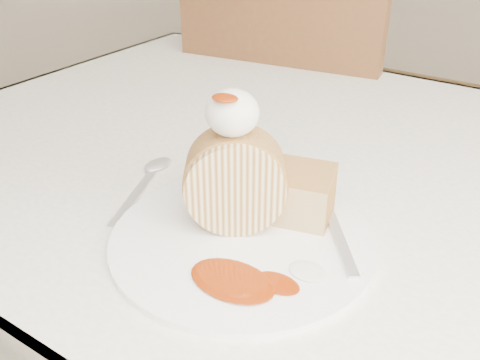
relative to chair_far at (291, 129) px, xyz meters
The scene contains 10 objects.
table 0.61m from the chair_far, 53.51° to the right, with size 1.40×0.90×0.75m.
chair_far is the anchor object (origin of this frame).
plate 0.80m from the chair_far, 65.54° to the right, with size 0.29×0.29×0.01m, color white.
roulade_slice 0.79m from the chair_far, 66.49° to the right, with size 0.11×0.11×0.06m, color beige.
cake_chunk 0.77m from the chair_far, 60.67° to the right, with size 0.07×0.06×0.05m, color #AE7D42.
whipped_cream 0.82m from the chair_far, 66.72° to the right, with size 0.06×0.06×0.05m, color white.
caramel_drizzle 0.85m from the chair_far, 67.04° to the right, with size 0.03×0.02×0.01m, color maroon.
caramel_pool 0.88m from the chair_far, 65.38° to the right, with size 0.09×0.06×0.00m, color maroon, non-canonical shape.
fork 0.80m from the chair_far, 57.68° to the right, with size 0.02×0.17×0.00m, color silver.
spoon 0.75m from the chair_far, 77.40° to the right, with size 0.03×0.17×0.00m, color silver.
Camera 1 is at (0.23, -0.42, 1.10)m, focal length 40.00 mm.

